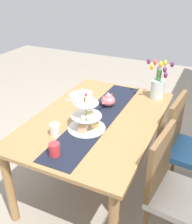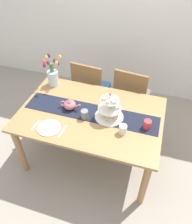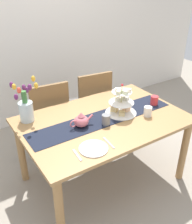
{
  "view_description": "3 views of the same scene",
  "coord_description": "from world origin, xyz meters",
  "px_view_note": "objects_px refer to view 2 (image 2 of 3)",
  "views": [
    {
      "loc": [
        1.78,
        0.82,
        1.84
      ],
      "look_at": [
        -0.02,
        -0.02,
        0.76
      ],
      "focal_mm": 42.33,
      "sensor_mm": 36.0,
      "label": 1
    },
    {
      "loc": [
        0.57,
        -1.64,
        2.32
      ],
      "look_at": [
        0.06,
        0.01,
        0.74
      ],
      "focal_mm": 35.48,
      "sensor_mm": 36.0,
      "label": 2
    },
    {
      "loc": [
        -1.2,
        -1.72,
        1.96
      ],
      "look_at": [
        -0.03,
        0.08,
        0.77
      ],
      "focal_mm": 42.02,
      "sensor_mm": 36.0,
      "label": 3
    }
  ],
  "objects_px": {
    "mug_grey": "(85,114)",
    "chair_left": "(90,87)",
    "dinner_plate_left": "(49,128)",
    "mug_orange": "(147,124)",
    "fork_left": "(36,125)",
    "dining_table": "(91,120)",
    "knife_left": "(62,131)",
    "chair_right": "(131,95)",
    "teapot": "(70,104)",
    "tulip_vase": "(53,75)",
    "tiered_cake_stand": "(110,110)",
    "mug_white_text": "(123,129)"
  },
  "relations": [
    {
      "from": "chair_left",
      "to": "mug_white_text",
      "type": "height_order",
      "value": "chair_left"
    },
    {
      "from": "dining_table",
      "to": "chair_right",
      "type": "bearing_deg",
      "value": 66.28
    },
    {
      "from": "teapot",
      "to": "knife_left",
      "type": "xyz_separation_m",
      "value": [
        0.06,
        -0.34,
        -0.06
      ]
    },
    {
      "from": "dinner_plate_left",
      "to": "mug_grey",
      "type": "bearing_deg",
      "value": 40.4
    },
    {
      "from": "mug_orange",
      "to": "knife_left",
      "type": "bearing_deg",
      "value": -159.22
    },
    {
      "from": "teapot",
      "to": "mug_orange",
      "type": "distance_m",
      "value": 0.84
    },
    {
      "from": "tulip_vase",
      "to": "tiered_cake_stand",
      "type": "bearing_deg",
      "value": -24.09
    },
    {
      "from": "teapot",
      "to": "dinner_plate_left",
      "type": "distance_m",
      "value": 0.35
    },
    {
      "from": "dining_table",
      "to": "dinner_plate_left",
      "type": "xyz_separation_m",
      "value": [
        -0.32,
        -0.34,
        0.1
      ]
    },
    {
      "from": "chair_right",
      "to": "tiered_cake_stand",
      "type": "xyz_separation_m",
      "value": [
        -0.11,
        -0.73,
        0.32
      ]
    },
    {
      "from": "tulip_vase",
      "to": "chair_right",
      "type": "bearing_deg",
      "value": 21.74
    },
    {
      "from": "fork_left",
      "to": "mug_grey",
      "type": "height_order",
      "value": "mug_grey"
    },
    {
      "from": "tiered_cake_stand",
      "to": "mug_white_text",
      "type": "xyz_separation_m",
      "value": [
        0.18,
        -0.18,
        -0.05
      ]
    },
    {
      "from": "dining_table",
      "to": "mug_white_text",
      "type": "relative_size",
      "value": 16.0
    },
    {
      "from": "teapot",
      "to": "fork_left",
      "type": "height_order",
      "value": "teapot"
    },
    {
      "from": "tiered_cake_stand",
      "to": "mug_grey",
      "type": "bearing_deg",
      "value": -158.8
    },
    {
      "from": "dining_table",
      "to": "teapot",
      "type": "xyz_separation_m",
      "value": [
        -0.24,
        0.0,
        0.16
      ]
    },
    {
      "from": "tiered_cake_stand",
      "to": "knife_left",
      "type": "relative_size",
      "value": 1.79
    },
    {
      "from": "mug_grey",
      "to": "chair_left",
      "type": "bearing_deg",
      "value": 104.95
    },
    {
      "from": "tiered_cake_stand",
      "to": "dinner_plate_left",
      "type": "relative_size",
      "value": 1.32
    },
    {
      "from": "chair_right",
      "to": "mug_grey",
      "type": "distance_m",
      "value": 0.93
    },
    {
      "from": "mug_grey",
      "to": "knife_left",
      "type": "bearing_deg",
      "value": -120.31
    },
    {
      "from": "tulip_vase",
      "to": "mug_grey",
      "type": "height_order",
      "value": "tulip_vase"
    },
    {
      "from": "tiered_cake_stand",
      "to": "mug_white_text",
      "type": "distance_m",
      "value": 0.26
    },
    {
      "from": "dinner_plate_left",
      "to": "mug_orange",
      "type": "height_order",
      "value": "mug_orange"
    },
    {
      "from": "dining_table",
      "to": "mug_orange",
      "type": "bearing_deg",
      "value": -3.9
    },
    {
      "from": "dining_table",
      "to": "knife_left",
      "type": "height_order",
      "value": "knife_left"
    },
    {
      "from": "knife_left",
      "to": "tiered_cake_stand",
      "type": "bearing_deg",
      "value": 41.39
    },
    {
      "from": "knife_left",
      "to": "mug_white_text",
      "type": "height_order",
      "value": "mug_white_text"
    },
    {
      "from": "chair_right",
      "to": "tiered_cake_stand",
      "type": "height_order",
      "value": "tiered_cake_stand"
    },
    {
      "from": "dinner_plate_left",
      "to": "mug_white_text",
      "type": "relative_size",
      "value": 2.42
    },
    {
      "from": "chair_left",
      "to": "tulip_vase",
      "type": "bearing_deg",
      "value": -133.31
    },
    {
      "from": "tulip_vase",
      "to": "dinner_plate_left",
      "type": "bearing_deg",
      "value": -68.47
    },
    {
      "from": "chair_right",
      "to": "mug_grey",
      "type": "height_order",
      "value": "chair_right"
    },
    {
      "from": "tulip_vase",
      "to": "fork_left",
      "type": "distance_m",
      "value": 0.72
    },
    {
      "from": "knife_left",
      "to": "fork_left",
      "type": "bearing_deg",
      "value": 180.0
    },
    {
      "from": "tiered_cake_stand",
      "to": "dinner_plate_left",
      "type": "xyz_separation_m",
      "value": [
        -0.53,
        -0.34,
        -0.1
      ]
    },
    {
      "from": "dining_table",
      "to": "dinner_plate_left",
      "type": "relative_size",
      "value": 6.61
    },
    {
      "from": "tiered_cake_stand",
      "to": "chair_left",
      "type": "bearing_deg",
      "value": 122.35
    },
    {
      "from": "mug_grey",
      "to": "mug_white_text",
      "type": "relative_size",
      "value": 1.0
    },
    {
      "from": "knife_left",
      "to": "mug_orange",
      "type": "distance_m",
      "value": 0.83
    },
    {
      "from": "tiered_cake_stand",
      "to": "mug_white_text",
      "type": "height_order",
      "value": "tiered_cake_stand"
    },
    {
      "from": "chair_left",
      "to": "knife_left",
      "type": "distance_m",
      "value": 1.09
    },
    {
      "from": "teapot",
      "to": "tulip_vase",
      "type": "relative_size",
      "value": 0.59
    },
    {
      "from": "dining_table",
      "to": "fork_left",
      "type": "xyz_separation_m",
      "value": [
        -0.47,
        -0.34,
        0.1
      ]
    },
    {
      "from": "dinner_plate_left",
      "to": "mug_white_text",
      "type": "height_order",
      "value": "mug_white_text"
    },
    {
      "from": "tulip_vase",
      "to": "mug_white_text",
      "type": "xyz_separation_m",
      "value": [
        0.98,
        -0.54,
        -0.09
      ]
    },
    {
      "from": "chair_left",
      "to": "tiered_cake_stand",
      "type": "height_order",
      "value": "tiered_cake_stand"
    },
    {
      "from": "dining_table",
      "to": "mug_white_text",
      "type": "bearing_deg",
      "value": -24.54
    },
    {
      "from": "tiered_cake_stand",
      "to": "fork_left",
      "type": "distance_m",
      "value": 0.76
    }
  ]
}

